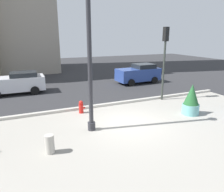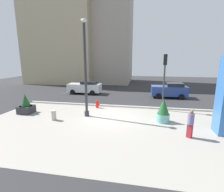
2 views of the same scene
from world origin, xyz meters
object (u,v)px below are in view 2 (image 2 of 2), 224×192
Objects in this scene: potted_plant_by_pillar at (26,106)px; concrete_bollard at (54,115)px; lamp_post at (85,71)px; potted_plant_curbside at (163,111)px; car_far_lane at (170,90)px; pedestrian_on_sidewalk at (190,122)px; fire_hydrant at (97,104)px; traffic_light_corner at (164,74)px; car_curb_east at (85,87)px.

potted_plant_by_pillar is 3.36m from concrete_bollard.
lamp_post is at bearing 32.40° from concrete_bollard.
potted_plant_curbside is at bearing 7.98° from concrete_bollard.
car_far_lane is 2.44× the size of pedestrian_on_sidewalk.
pedestrian_on_sidewalk is (6.91, -5.03, 0.57)m from fire_hydrant.
car_curb_east is at bearing 147.81° from traffic_light_corner.
lamp_post is at bearing 160.05° from pedestrian_on_sidewalk.
potted_plant_curbside is at bearing -25.36° from fire_hydrant.
potted_plant_curbside is 8.05m from concrete_bollard.
lamp_post is at bearing 177.75° from potted_plant_curbside.
concrete_bollard is (-2.12, -1.34, -3.19)m from lamp_post.
potted_plant_by_pillar reaches higher than car_curb_east.
traffic_light_corner is at bearing -32.19° from car_curb_east.
potted_plant_curbside is 1.05× the size of pedestrian_on_sidewalk.
potted_plant_curbside is 8.61m from car_far_lane.
car_curb_east is at bearing 118.44° from fire_hydrant.
fire_hydrant is (-5.65, 2.68, -0.46)m from potted_plant_curbside.
concrete_bollard is at bearing -121.32° from fire_hydrant.
pedestrian_on_sidewalk is (7.10, -2.58, -2.63)m from lamp_post.
potted_plant_curbside is (11.11, -0.02, 0.16)m from potted_plant_by_pillar.
pedestrian_on_sidewalk reaches higher than concrete_bollard.
potted_plant_by_pillar is 11.11m from potted_plant_curbside.
car_far_lane reaches higher than potted_plant_curbside.
fire_hydrant is 0.18× the size of car_curb_east.
car_curb_east is at bearing 132.46° from pedestrian_on_sidewalk.
fire_hydrant is at bearing -141.30° from car_far_lane.
traffic_light_corner is 2.90× the size of pedestrian_on_sidewalk.
car_curb_east is 10.58m from car_far_lane.
traffic_light_corner is at bearing 3.47° from fire_hydrant.
potted_plant_curbside is 6.27m from fire_hydrant.
fire_hydrant is at bearing 143.97° from pedestrian_on_sidewalk.
fire_hydrant is 1.00× the size of concrete_bollard.
potted_plant_by_pillar is 9.09m from car_curb_east.
fire_hydrant is 0.45× the size of pedestrian_on_sidewalk.
car_far_lane is at bearing 79.50° from potted_plant_curbside.
pedestrian_on_sidewalk is at bearing -19.95° from lamp_post.
pedestrian_on_sidewalk is (1.26, -2.35, 0.11)m from potted_plant_curbside.
pedestrian_on_sidewalk is at bearing -91.64° from car_far_lane.
car_far_lane is at bearing 88.36° from pedestrian_on_sidewalk.
concrete_bollard is at bearing 172.39° from pedestrian_on_sidewalk.
car_curb_east is 15.20m from pedestrian_on_sidewalk.
car_far_lane is (1.31, 5.42, -2.37)m from traffic_light_corner.
potted_plant_by_pillar is at bearing -154.04° from fire_hydrant.
lamp_post is 1.78× the size of car_far_lane.
potted_plant_by_pillar is (-5.27, -0.21, -2.90)m from lamp_post.
potted_plant_curbside reaches higher than concrete_bollard.
pedestrian_on_sidewalk reaches higher than fire_hydrant.
concrete_bollard is at bearing -147.60° from lamp_post.
potted_plant_by_pillar is 0.40× the size of car_far_lane.
car_far_lane is at bearing 38.70° from fire_hydrant.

